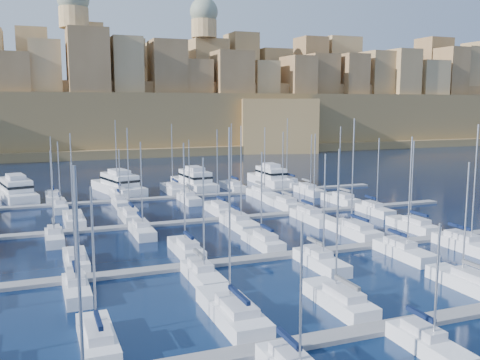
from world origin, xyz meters
name	(u,v)px	position (x,y,z in m)	size (l,w,h in m)	color
ground	(245,235)	(0.00, 0.00, 0.00)	(600.00, 600.00, 0.00)	#020A32
pontoon_near	(397,325)	(0.00, -34.00, 0.20)	(84.00, 2.00, 0.40)	slate
pontoon_mid_near	(282,255)	(0.00, -12.00, 0.20)	(84.00, 2.00, 0.40)	slate
pontoon_mid_far	(222,219)	(0.00, 10.00, 0.20)	(84.00, 2.00, 0.40)	slate
pontoon_far	(185,197)	(0.00, 32.00, 0.20)	(84.00, 2.00, 0.40)	slate
sailboat_1	(98,339)	(-23.64, -28.89, 0.73)	(2.53, 8.44, 12.70)	white
sailboat_2	(233,312)	(-12.25, -27.71, 0.78)	(3.25, 10.85, 16.81)	white
sailboat_3	(339,300)	(-2.19, -28.43, 0.75)	(2.81, 9.38, 14.77)	white
sailboat_4	(466,282)	(12.40, -28.73, 0.73)	(2.63, 8.76, 13.05)	white
sailboat_9	(429,345)	(-0.80, -38.70, 0.70)	(2.28, 7.61, 10.34)	white
sailboat_13	(76,261)	(-23.54, -6.94, 0.71)	(2.50, 8.33, 11.47)	white
sailboat_14	(186,249)	(-10.51, -6.73, 0.74)	(2.63, 8.76, 14.04)	white
sailboat_15	(263,241)	(-0.21, -6.72, 0.73)	(2.64, 8.79, 12.61)	white
sailboat_16	(354,230)	(14.02, -6.02, 0.78)	(3.06, 10.21, 16.69)	white
sailboat_17	(413,225)	(23.78, -6.57, 0.74)	(2.72, 9.08, 13.41)	white
sailboat_19	(76,289)	(-24.25, -16.76, 0.73)	(2.31, 7.71, 13.34)	white
sailboat_20	(203,275)	(-11.65, -17.18, 0.73)	(2.57, 8.57, 13.38)	white
sailboat_21	(321,261)	(2.26, -17.34, 0.74)	(2.67, 8.91, 13.31)	white
sailboat_22	(404,251)	(13.65, -17.45, 0.75)	(2.74, 9.13, 14.92)	white
sailboat_23	(467,245)	(23.08, -17.83, 0.77)	(2.97, 9.90, 16.25)	white
sailboat_25	(74,219)	(-22.13, 15.69, 0.75)	(2.89, 9.62, 14.27)	white
sailboat_26	(130,216)	(-13.59, 15.35, 0.75)	(2.68, 8.92, 14.93)	white
sailboat_27	(219,209)	(1.31, 15.41, 0.75)	(2.71, 9.05, 14.41)	white
sailboat_28	(284,204)	(13.70, 15.75, 0.75)	(2.92, 9.75, 13.79)	white
sailboat_29	(341,199)	(25.34, 15.64, 0.75)	(2.86, 9.52, 14.53)	white
sailboat_31	(54,237)	(-25.40, 5.24, 0.72)	(2.31, 7.71, 12.70)	white
sailboat_32	(142,230)	(-13.72, 4.92, 0.73)	(2.51, 8.37, 13.54)	white
sailboat_33	(239,223)	(0.71, 4.08, 0.76)	(3.02, 10.08, 15.53)	white
sailboat_34	(312,217)	(12.96, 4.20, 0.75)	(2.95, 9.84, 14.11)	white
sailboat_35	(375,210)	(25.36, 5.01, 0.73)	(2.46, 8.19, 13.14)	white
sailboat_37	(53,197)	(-24.34, 37.48, 0.73)	(2.76, 9.20, 12.57)	white
sailboat_38	(118,193)	(-12.18, 37.75, 0.76)	(2.92, 9.75, 15.45)	white
sailboat_39	(173,189)	(-0.72, 38.30, 0.77)	(3.26, 10.86, 14.52)	white
sailboat_40	(232,186)	(12.10, 37.62, 0.75)	(2.84, 9.47, 14.49)	white
sailboat_41	(288,183)	(25.32, 37.63, 0.76)	(2.85, 9.50, 15.45)	white
sailboat_43	(60,207)	(-23.55, 27.30, 0.72)	(2.28, 7.60, 12.32)	white
sailboat_44	(120,203)	(-13.32, 27.44, 0.70)	(2.19, 7.31, 10.74)	white
sailboat_45	(189,199)	(-0.68, 26.85, 0.72)	(2.56, 8.52, 12.09)	white
sailboat_46	(263,194)	(14.13, 25.92, 0.76)	(3.12, 10.41, 14.18)	white
sailboat_47	(309,191)	(24.74, 26.63, 0.73)	(2.69, 8.97, 12.56)	white
motor_yacht_a	(16,191)	(-30.93, 41.84, 1.73)	(8.55, 18.03, 5.25)	white
motor_yacht_b	(119,185)	(-11.32, 42.10, 1.73)	(9.27, 18.63, 5.25)	white
motor_yacht_c	(194,181)	(4.74, 41.49, 1.73)	(6.23, 16.97, 5.25)	white
motor_yacht_d	(270,177)	(22.50, 41.01, 1.73)	(4.74, 15.65, 5.25)	white
fortified_city	(103,112)	(-0.19, 155.26, 14.74)	(460.00, 108.95, 59.52)	brown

